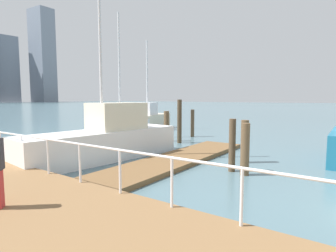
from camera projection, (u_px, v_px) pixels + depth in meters
The scene contains 14 objects.
ground_plane at pixel (4, 143), 16.56m from camera, with size 300.00×300.00×0.00m, color slate.
floating_dock at pixel (172, 161), 11.53m from camera, with size 10.09×2.00×0.18m, color brown.
boardwalk_railing at pixel (63, 149), 7.91m from camera, with size 0.06×28.50×1.08m.
dock_piling_0 at pixel (232, 145), 10.13m from camera, with size 0.24×0.24×1.93m, color brown.
dock_piling_1 at pixel (245, 141), 11.51m from camera, with size 0.31×0.31×1.77m, color brown.
dock_piling_2 at pixel (166, 126), 17.19m from camera, with size 0.33×0.33×1.86m, color brown.
dock_piling_3 at pixel (245, 149), 9.65m from camera, with size 0.30×0.30×1.81m, color brown.
dock_piling_4 at pixel (179, 121), 16.48m from camera, with size 0.26×0.26×2.57m, color #473826.
dock_piling_5 at pixel (192, 123), 19.17m from camera, with size 0.25×0.25×1.87m, color brown.
moored_boat_1 at pixel (147, 119), 23.63m from camera, with size 5.39×3.28×7.40m.
moored_boat_2 at pixel (121, 125), 18.83m from camera, with size 4.80×2.99×8.16m.
moored_boat_3 at pixel (105, 138), 12.25m from camera, with size 7.41×2.81×9.77m.
skyline_tower_6 at pixel (6, 69), 166.14m from camera, with size 13.43×6.51×38.97m, color gray.
skyline_tower_7 at pixel (43, 56), 171.33m from camera, with size 9.65×13.91×55.82m, color gray.
Camera 1 is at (-7.83, 2.65, 2.69)m, focal length 29.92 mm.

